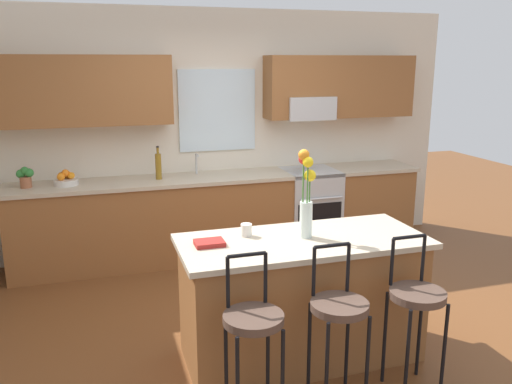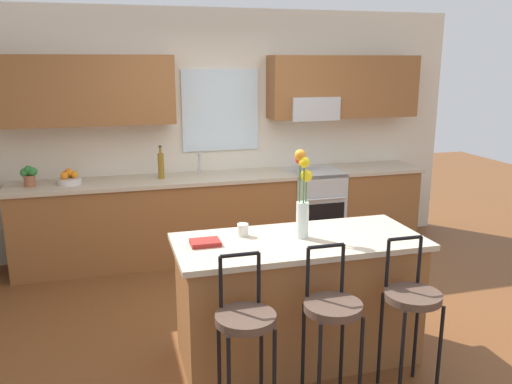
{
  "view_description": "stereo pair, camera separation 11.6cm",
  "coord_description": "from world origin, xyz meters",
  "px_view_note": "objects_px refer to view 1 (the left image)",
  "views": [
    {
      "loc": [
        -1.34,
        -3.83,
        2.14
      ],
      "look_at": [
        0.01,
        0.55,
        1.0
      ],
      "focal_mm": 37.09,
      "sensor_mm": 36.0,
      "label": 1
    },
    {
      "loc": [
        -1.23,
        -3.86,
        2.14
      ],
      "look_at": [
        0.01,
        0.55,
        1.0
      ],
      "focal_mm": 37.09,
      "sensor_mm": 36.0,
      "label": 2
    }
  ],
  "objects_px": {
    "kitchen_island": "(302,298)",
    "bar_stool_near": "(253,326)",
    "bottle_olive_oil": "(158,166)",
    "oven_range": "(309,209)",
    "bar_stool_middle": "(339,313)",
    "potted_plant_small": "(25,177)",
    "bar_stool_far": "(416,301)",
    "mug_ceramic": "(246,230)",
    "cookbook": "(209,243)",
    "flower_vase": "(306,194)",
    "fruit_bowl_oranges": "(66,180)"
  },
  "relations": [
    {
      "from": "fruit_bowl_oranges",
      "to": "oven_range",
      "type": "bearing_deg",
      "value": -0.6
    },
    {
      "from": "bar_stool_near",
      "to": "flower_vase",
      "type": "xyz_separation_m",
      "value": [
        0.58,
        0.62,
        0.6
      ]
    },
    {
      "from": "oven_range",
      "to": "bar_stool_middle",
      "type": "xyz_separation_m",
      "value": [
        -0.99,
        -2.82,
        0.18
      ]
    },
    {
      "from": "oven_range",
      "to": "kitchen_island",
      "type": "bearing_deg",
      "value": -114.12
    },
    {
      "from": "oven_range",
      "to": "fruit_bowl_oranges",
      "type": "relative_size",
      "value": 3.83
    },
    {
      "from": "bar_stool_far",
      "to": "bar_stool_middle",
      "type": "bearing_deg",
      "value": 180.0
    },
    {
      "from": "flower_vase",
      "to": "bottle_olive_oil",
      "type": "bearing_deg",
      "value": 108.91
    },
    {
      "from": "bar_stool_near",
      "to": "potted_plant_small",
      "type": "bearing_deg",
      "value": 117.61
    },
    {
      "from": "oven_range",
      "to": "flower_vase",
      "type": "xyz_separation_m",
      "value": [
        -0.97,
        -2.2,
        0.78
      ]
    },
    {
      "from": "kitchen_island",
      "to": "potted_plant_small",
      "type": "distance_m",
      "value": 3.08
    },
    {
      "from": "flower_vase",
      "to": "mug_ceramic",
      "type": "relative_size",
      "value": 7.05
    },
    {
      "from": "oven_range",
      "to": "kitchen_island",
      "type": "height_order",
      "value": "same"
    },
    {
      "from": "flower_vase",
      "to": "potted_plant_small",
      "type": "bearing_deg",
      "value": 132.92
    },
    {
      "from": "mug_ceramic",
      "to": "bar_stool_far",
      "type": "bearing_deg",
      "value": -40.09
    },
    {
      "from": "kitchen_island",
      "to": "flower_vase",
      "type": "xyz_separation_m",
      "value": [
        0.03,
        0.02,
        0.77
      ]
    },
    {
      "from": "bar_stool_middle",
      "to": "potted_plant_small",
      "type": "distance_m",
      "value": 3.52
    },
    {
      "from": "bar_stool_middle",
      "to": "fruit_bowl_oranges",
      "type": "height_order",
      "value": "fruit_bowl_oranges"
    },
    {
      "from": "bottle_olive_oil",
      "to": "kitchen_island",
      "type": "bearing_deg",
      "value": -71.91
    },
    {
      "from": "bar_stool_middle",
      "to": "bar_stool_near",
      "type": "bearing_deg",
      "value": 180.0
    },
    {
      "from": "bar_stool_middle",
      "to": "kitchen_island",
      "type": "bearing_deg",
      "value": 90.0
    },
    {
      "from": "bar_stool_middle",
      "to": "cookbook",
      "type": "bearing_deg",
      "value": 135.16
    },
    {
      "from": "kitchen_island",
      "to": "bar_stool_middle",
      "type": "xyz_separation_m",
      "value": [
        0.0,
        -0.6,
        0.17
      ]
    },
    {
      "from": "kitchen_island",
      "to": "bottle_olive_oil",
      "type": "height_order",
      "value": "bottle_olive_oil"
    },
    {
      "from": "mug_ceramic",
      "to": "cookbook",
      "type": "bearing_deg",
      "value": -158.82
    },
    {
      "from": "bar_stool_middle",
      "to": "bottle_olive_oil",
      "type": "xyz_separation_m",
      "value": [
        -0.73,
        2.84,
        0.43
      ]
    },
    {
      "from": "kitchen_island",
      "to": "cookbook",
      "type": "height_order",
      "value": "cookbook"
    },
    {
      "from": "mug_ceramic",
      "to": "bar_stool_middle",
      "type": "bearing_deg",
      "value": -64.58
    },
    {
      "from": "kitchen_island",
      "to": "bar_stool_near",
      "type": "xyz_separation_m",
      "value": [
        -0.55,
        -0.6,
        0.17
      ]
    },
    {
      "from": "kitchen_island",
      "to": "bar_stool_far",
      "type": "height_order",
      "value": "bar_stool_far"
    },
    {
      "from": "cookbook",
      "to": "oven_range",
      "type": "bearing_deg",
      "value": 52.55
    },
    {
      "from": "oven_range",
      "to": "bar_stool_far",
      "type": "distance_m",
      "value": 2.86
    },
    {
      "from": "bar_stool_far",
      "to": "fruit_bowl_oranges",
      "type": "xyz_separation_m",
      "value": [
        -2.21,
        2.85,
        0.34
      ]
    },
    {
      "from": "flower_vase",
      "to": "bar_stool_far",
      "type": "bearing_deg",
      "value": -49.99
    },
    {
      "from": "bar_stool_far",
      "to": "potted_plant_small",
      "type": "distance_m",
      "value": 3.86
    },
    {
      "from": "cookbook",
      "to": "bottle_olive_oil",
      "type": "xyz_separation_m",
      "value": [
        -0.07,
        2.19,
        0.13
      ]
    },
    {
      "from": "kitchen_island",
      "to": "bottle_olive_oil",
      "type": "relative_size",
      "value": 4.96
    },
    {
      "from": "kitchen_island",
      "to": "oven_range",
      "type": "bearing_deg",
      "value": 65.88
    },
    {
      "from": "oven_range",
      "to": "bottle_olive_oil",
      "type": "xyz_separation_m",
      "value": [
        -1.73,
        0.02,
        0.61
      ]
    },
    {
      "from": "oven_range",
      "to": "flower_vase",
      "type": "relative_size",
      "value": 1.45
    },
    {
      "from": "cookbook",
      "to": "bar_stool_near",
      "type": "bearing_deg",
      "value": -80.4
    },
    {
      "from": "bar_stool_middle",
      "to": "bar_stool_far",
      "type": "distance_m",
      "value": 0.55
    },
    {
      "from": "bottle_olive_oil",
      "to": "oven_range",
      "type": "bearing_deg",
      "value": -0.82
    },
    {
      "from": "oven_range",
      "to": "potted_plant_small",
      "type": "xyz_separation_m",
      "value": [
        -3.03,
        0.02,
        0.57
      ]
    },
    {
      "from": "flower_vase",
      "to": "potted_plant_small",
      "type": "height_order",
      "value": "flower_vase"
    },
    {
      "from": "bar_stool_far",
      "to": "flower_vase",
      "type": "relative_size",
      "value": 1.64
    },
    {
      "from": "kitchen_island",
      "to": "cookbook",
      "type": "xyz_separation_m",
      "value": [
        -0.66,
        0.06,
        0.47
      ]
    },
    {
      "from": "kitchen_island",
      "to": "bar_stool_middle",
      "type": "height_order",
      "value": "bar_stool_middle"
    },
    {
      "from": "bar_stool_near",
      "to": "bottle_olive_oil",
      "type": "distance_m",
      "value": 2.88
    },
    {
      "from": "potted_plant_small",
      "to": "oven_range",
      "type": "bearing_deg",
      "value": -0.47
    },
    {
      "from": "oven_range",
      "to": "flower_vase",
      "type": "distance_m",
      "value": 2.52
    }
  ]
}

